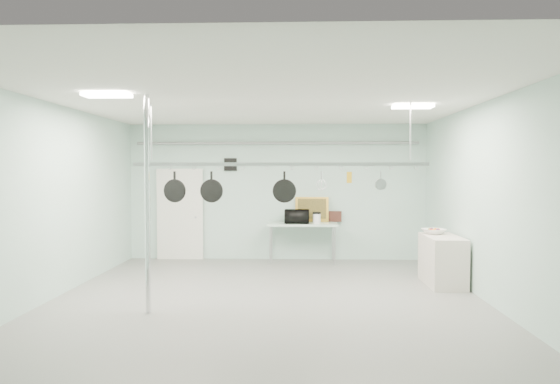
{
  "coord_description": "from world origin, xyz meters",
  "views": [
    {
      "loc": [
        0.5,
        -7.79,
        2.07
      ],
      "look_at": [
        0.18,
        1.0,
        1.72
      ],
      "focal_mm": 32.0,
      "sensor_mm": 36.0,
      "label": 1
    }
  ],
  "objects_px": {
    "microwave": "(297,217)",
    "skillet_right": "(284,187)",
    "chrome_pole": "(147,204)",
    "side_cabinet": "(442,260)",
    "coffee_canister": "(317,219)",
    "fruit_bowl": "(434,231)",
    "skillet_mid": "(211,187)",
    "skillet_left": "(175,187)",
    "prep_table": "(302,226)",
    "pot_rack": "(280,162)"
  },
  "relations": [
    {
      "from": "pot_rack",
      "to": "skillet_mid",
      "type": "distance_m",
      "value": 1.19
    },
    {
      "from": "side_cabinet",
      "to": "fruit_bowl",
      "type": "distance_m",
      "value": 0.59
    },
    {
      "from": "chrome_pole",
      "to": "fruit_bowl",
      "type": "xyz_separation_m",
      "value": [
        4.77,
        2.29,
        -0.65
      ]
    },
    {
      "from": "fruit_bowl",
      "to": "skillet_left",
      "type": "bearing_deg",
      "value": -163.1
    },
    {
      "from": "side_cabinet",
      "to": "prep_table",
      "type": "bearing_deg",
      "value": 139.21
    },
    {
      "from": "prep_table",
      "to": "coffee_canister",
      "type": "distance_m",
      "value": 0.4
    },
    {
      "from": "fruit_bowl",
      "to": "chrome_pole",
      "type": "bearing_deg",
      "value": -154.31
    },
    {
      "from": "prep_table",
      "to": "coffee_canister",
      "type": "relative_size",
      "value": 7.12
    },
    {
      "from": "prep_table",
      "to": "pot_rack",
      "type": "relative_size",
      "value": 0.33
    },
    {
      "from": "microwave",
      "to": "coffee_canister",
      "type": "relative_size",
      "value": 2.47
    },
    {
      "from": "prep_table",
      "to": "skillet_right",
      "type": "distance_m",
      "value": 3.46
    },
    {
      "from": "skillet_mid",
      "to": "fruit_bowl",
      "type": "bearing_deg",
      "value": 25.31
    },
    {
      "from": "chrome_pole",
      "to": "skillet_mid",
      "type": "relative_size",
      "value": 6.17
    },
    {
      "from": "pot_rack",
      "to": "coffee_canister",
      "type": "xyz_separation_m",
      "value": [
        0.72,
        3.17,
        -1.21
      ]
    },
    {
      "from": "skillet_right",
      "to": "skillet_mid",
      "type": "bearing_deg",
      "value": -179.55
    },
    {
      "from": "coffee_canister",
      "to": "microwave",
      "type": "bearing_deg",
      "value": 172.16
    },
    {
      "from": "prep_table",
      "to": "microwave",
      "type": "bearing_deg",
      "value": -150.33
    },
    {
      "from": "side_cabinet",
      "to": "skillet_right",
      "type": "height_order",
      "value": "skillet_right"
    },
    {
      "from": "skillet_left",
      "to": "skillet_mid",
      "type": "relative_size",
      "value": 0.96
    },
    {
      "from": "chrome_pole",
      "to": "side_cabinet",
      "type": "xyz_separation_m",
      "value": [
        4.85,
        2.0,
        -1.15
      ]
    },
    {
      "from": "chrome_pole",
      "to": "skillet_left",
      "type": "height_order",
      "value": "chrome_pole"
    },
    {
      "from": "microwave",
      "to": "fruit_bowl",
      "type": "height_order",
      "value": "microwave"
    },
    {
      "from": "side_cabinet",
      "to": "skillet_mid",
      "type": "height_order",
      "value": "skillet_mid"
    },
    {
      "from": "skillet_left",
      "to": "skillet_mid",
      "type": "height_order",
      "value": "same"
    },
    {
      "from": "coffee_canister",
      "to": "side_cabinet",
      "type": "bearing_deg",
      "value": -42.89
    },
    {
      "from": "side_cabinet",
      "to": "microwave",
      "type": "height_order",
      "value": "microwave"
    },
    {
      "from": "skillet_left",
      "to": "prep_table",
      "type": "bearing_deg",
      "value": 65.63
    },
    {
      "from": "microwave",
      "to": "skillet_left",
      "type": "height_order",
      "value": "skillet_left"
    },
    {
      "from": "prep_table",
      "to": "skillet_mid",
      "type": "relative_size",
      "value": 3.08
    },
    {
      "from": "skillet_left",
      "to": "skillet_right",
      "type": "xyz_separation_m",
      "value": [
        1.8,
        0.0,
        -0.01
      ]
    },
    {
      "from": "chrome_pole",
      "to": "coffee_canister",
      "type": "xyz_separation_m",
      "value": [
        2.62,
        4.07,
        -0.58
      ]
    },
    {
      "from": "microwave",
      "to": "skillet_mid",
      "type": "xyz_separation_m",
      "value": [
        -1.39,
        -3.23,
        0.77
      ]
    },
    {
      "from": "side_cabinet",
      "to": "skillet_left",
      "type": "bearing_deg",
      "value": -166.75
    },
    {
      "from": "microwave",
      "to": "skillet_right",
      "type": "relative_size",
      "value": 1.08
    },
    {
      "from": "side_cabinet",
      "to": "fruit_bowl",
      "type": "bearing_deg",
      "value": 105.46
    },
    {
      "from": "chrome_pole",
      "to": "microwave",
      "type": "xyz_separation_m",
      "value": [
        2.18,
        4.13,
        -0.54
      ]
    },
    {
      "from": "prep_table",
      "to": "skillet_right",
      "type": "relative_size",
      "value": 3.12
    },
    {
      "from": "prep_table",
      "to": "skillet_left",
      "type": "xyz_separation_m",
      "value": [
        -2.12,
        -3.3,
        1.0
      ]
    },
    {
      "from": "chrome_pole",
      "to": "pot_rack",
      "type": "distance_m",
      "value": 2.19
    },
    {
      "from": "chrome_pole",
      "to": "skillet_left",
      "type": "distance_m",
      "value": 0.95
    },
    {
      "from": "prep_table",
      "to": "pot_rack",
      "type": "distance_m",
      "value": 3.61
    },
    {
      "from": "chrome_pole",
      "to": "side_cabinet",
      "type": "relative_size",
      "value": 2.67
    },
    {
      "from": "skillet_mid",
      "to": "coffee_canister",
      "type": "bearing_deg",
      "value": 65.89
    },
    {
      "from": "fruit_bowl",
      "to": "coffee_canister",
      "type": "bearing_deg",
      "value": 140.41
    },
    {
      "from": "prep_table",
      "to": "skillet_left",
      "type": "height_order",
      "value": "skillet_left"
    },
    {
      "from": "microwave",
      "to": "skillet_left",
      "type": "xyz_separation_m",
      "value": [
        -2.0,
        -3.23,
        0.78
      ]
    },
    {
      "from": "chrome_pole",
      "to": "pot_rack",
      "type": "height_order",
      "value": "chrome_pole"
    },
    {
      "from": "microwave",
      "to": "coffee_canister",
      "type": "xyz_separation_m",
      "value": [
        0.45,
        -0.06,
        -0.04
      ]
    },
    {
      "from": "side_cabinet",
      "to": "skillet_left",
      "type": "xyz_separation_m",
      "value": [
        -4.67,
        -1.1,
        1.39
      ]
    },
    {
      "from": "fruit_bowl",
      "to": "skillet_mid",
      "type": "xyz_separation_m",
      "value": [
        -3.98,
        -1.39,
        0.87
      ]
    }
  ]
}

